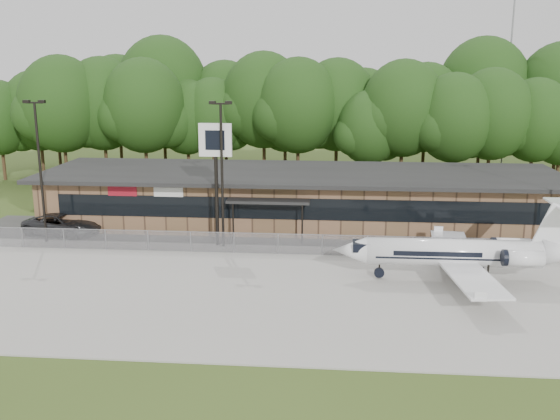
# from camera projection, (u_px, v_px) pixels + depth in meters

# --- Properties ---
(ground) EXTENTS (160.00, 160.00, 0.00)m
(ground) POSITION_uv_depth(u_px,v_px,m) (270.00, 356.00, 27.71)
(ground) COLOR #3A4F1C
(ground) RESTS_ON ground
(apron) EXTENTS (64.00, 18.00, 0.08)m
(apron) POSITION_uv_depth(u_px,v_px,m) (284.00, 292.00, 35.46)
(apron) COLOR #9E9B93
(apron) RESTS_ON ground
(parking_lot) EXTENTS (50.00, 9.00, 0.06)m
(parking_lot) POSITION_uv_depth(u_px,v_px,m) (297.00, 237.00, 46.61)
(parking_lot) COLOR #383835
(parking_lot) RESTS_ON ground
(terminal) EXTENTS (41.00, 11.65, 4.30)m
(terminal) POSITION_uv_depth(u_px,v_px,m) (300.00, 197.00, 50.42)
(terminal) COLOR brown
(terminal) RESTS_ON ground
(fence) EXTENTS (46.00, 0.04, 1.52)m
(fence) POSITION_uv_depth(u_px,v_px,m) (293.00, 244.00, 42.08)
(fence) COLOR gray
(fence) RESTS_ON ground
(treeline) EXTENTS (72.00, 12.00, 15.00)m
(treeline) POSITION_uv_depth(u_px,v_px,m) (310.00, 113.00, 66.70)
(treeline) COLOR #193E13
(treeline) RESTS_ON ground
(radio_mast) EXTENTS (0.20, 0.20, 25.00)m
(radio_mast) POSITION_uv_depth(u_px,v_px,m) (509.00, 65.00, 69.51)
(radio_mast) COLOR gray
(radio_mast) RESTS_ON ground
(light_pole_left) EXTENTS (1.55, 0.30, 10.23)m
(light_pole_left) POSITION_uv_depth(u_px,v_px,m) (39.00, 161.00, 43.85)
(light_pole_left) COLOR black
(light_pole_left) RESTS_ON ground
(light_pole_mid) EXTENTS (1.55, 0.30, 10.23)m
(light_pole_mid) POSITION_uv_depth(u_px,v_px,m) (222.00, 164.00, 42.75)
(light_pole_mid) COLOR black
(light_pole_mid) RESTS_ON ground
(business_jet) EXTENTS (14.43, 12.81, 4.88)m
(business_jet) POSITION_uv_depth(u_px,v_px,m) (462.00, 254.00, 36.77)
(business_jet) COLOR white
(business_jet) RESTS_ON ground
(suv) EXTENTS (6.35, 3.91, 1.64)m
(suv) POSITION_uv_depth(u_px,v_px,m) (63.00, 224.00, 47.08)
(suv) COLOR #333336
(suv) RESTS_ON ground
(pole_sign) EXTENTS (2.29, 0.33, 8.71)m
(pole_sign) POSITION_uv_depth(u_px,v_px,m) (216.00, 153.00, 42.92)
(pole_sign) COLOR black
(pole_sign) RESTS_ON ground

